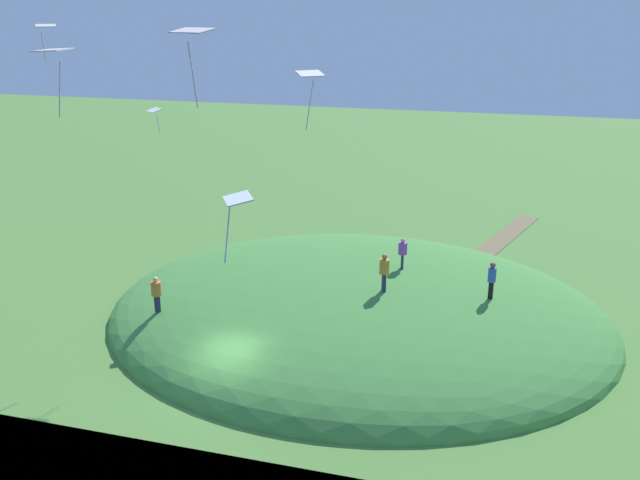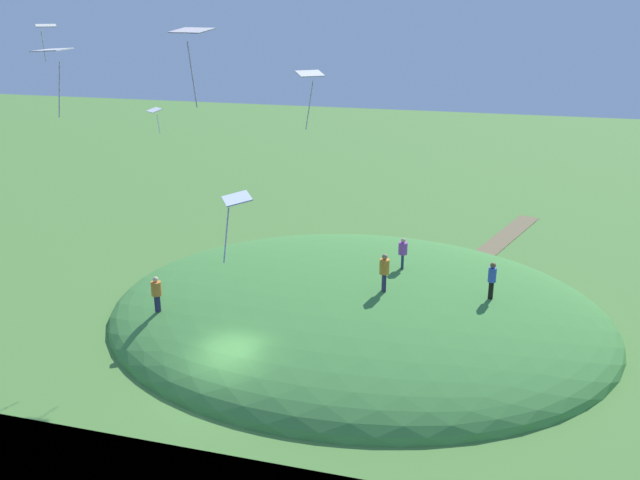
% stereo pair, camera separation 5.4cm
% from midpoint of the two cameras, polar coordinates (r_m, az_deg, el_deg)
% --- Properties ---
extents(ground_plane, '(160.00, 160.00, 0.00)m').
position_cam_midpoint_polar(ground_plane, '(29.16, -7.86, -12.02)').
color(ground_plane, '#518239').
extents(grass_hill, '(21.72, 25.28, 4.70)m').
position_cam_midpoint_polar(grass_hill, '(35.07, 3.13, -6.25)').
color(grass_hill, '#46883D').
rests_on(grass_hill, ground_plane).
extents(dirt_path, '(15.86, 6.15, 0.04)m').
position_cam_midpoint_polar(dirt_path, '(45.81, 14.11, -0.62)').
color(dirt_path, '#756545').
rests_on(dirt_path, ground_plane).
extents(person_walking_path, '(0.63, 0.63, 1.83)m').
position_cam_midpoint_polar(person_walking_path, '(31.74, 5.41, -2.33)').
color(person_walking_path, '#2D264E').
rests_on(person_walking_path, grass_hill).
extents(person_watching_kites, '(0.52, 0.52, 1.61)m').
position_cam_midpoint_polar(person_watching_kites, '(34.59, 6.93, -0.82)').
color(person_watching_kites, '#243650').
rests_on(person_watching_kites, grass_hill).
extents(person_on_hilltop, '(0.60, 0.60, 1.75)m').
position_cam_midpoint_polar(person_on_hilltop, '(32.55, -13.37, -4.07)').
color(person_on_hilltop, '#26264B').
rests_on(person_on_hilltop, grass_hill).
extents(person_near_shore, '(0.47, 0.47, 1.79)m').
position_cam_midpoint_polar(person_near_shore, '(32.46, 14.13, -2.91)').
color(person_near_shore, black).
rests_on(person_near_shore, grass_hill).
extents(kite_1, '(1.09, 1.00, 1.66)m').
position_cam_midpoint_polar(kite_1, '(16.44, -6.90, 3.15)').
color(kite_1, white).
extents(kite_3, '(1.27, 0.99, 1.93)m').
position_cam_midpoint_polar(kite_3, '(21.94, -21.22, 14.28)').
color(kite_3, white).
extents(kite_7, '(0.85, 0.88, 1.39)m').
position_cam_midpoint_polar(kite_7, '(29.02, -21.75, 16.01)').
color(kite_7, silver).
extents(kite_11, '(0.98, 1.22, 2.12)m').
position_cam_midpoint_polar(kite_11, '(19.79, -10.49, 16.43)').
color(kite_11, white).
extents(kite_13, '(1.01, 1.04, 1.99)m').
position_cam_midpoint_polar(kite_13, '(23.75, -0.78, 13.33)').
color(kite_13, white).
extents(kite_15, '(0.85, 0.90, 1.13)m').
position_cam_midpoint_polar(kite_15, '(33.29, -13.51, 10.34)').
color(kite_15, white).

